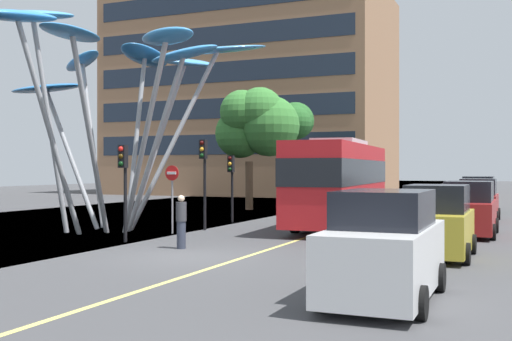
# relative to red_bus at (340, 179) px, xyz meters

# --- Properties ---
(ground) EXTENTS (120.00, 240.00, 0.10)m
(ground) POSITION_rel_red_bus_xyz_m (-2.37, -10.72, -2.15)
(ground) COLOR #424244
(red_bus) EXTENTS (3.16, 11.34, 3.85)m
(red_bus) POSITION_rel_red_bus_xyz_m (0.00, 0.00, 0.00)
(red_bus) COLOR red
(red_bus) RESTS_ON ground
(leaf_sculpture) EXTENTS (12.13, 10.85, 9.06)m
(leaf_sculpture) POSITION_rel_red_bus_xyz_m (-8.15, -5.29, 4.75)
(leaf_sculpture) COLOR #9EA0A5
(leaf_sculpture) RESTS_ON ground
(traffic_light_kerb_near) EXTENTS (0.28, 0.42, 3.41)m
(traffic_light_kerb_near) POSITION_rel_red_bus_xyz_m (-5.46, -8.50, 0.37)
(traffic_light_kerb_near) COLOR black
(traffic_light_kerb_near) RESTS_ON ground
(traffic_light_kerb_far) EXTENTS (0.28, 0.42, 3.79)m
(traffic_light_kerb_far) POSITION_rel_red_bus_xyz_m (-4.86, -3.64, 0.64)
(traffic_light_kerb_far) COLOR black
(traffic_light_kerb_far) RESTS_ON ground
(traffic_light_island_mid) EXTENTS (0.28, 0.42, 3.21)m
(traffic_light_island_mid) POSITION_rel_red_bus_xyz_m (-5.44, 0.30, 0.23)
(traffic_light_island_mid) COLOR black
(traffic_light_island_mid) RESTS_ON ground
(car_parked_near) EXTENTS (1.97, 4.37, 2.16)m
(car_parked_near) POSITION_rel_red_bus_xyz_m (4.90, -14.62, -1.09)
(car_parked_near) COLOR silver
(car_parked_near) RESTS_ON ground
(car_parked_mid) EXTENTS (1.98, 3.82, 2.11)m
(car_parked_mid) POSITION_rel_red_bus_xyz_m (5.11, -8.07, -1.12)
(car_parked_mid) COLOR gold
(car_parked_mid) RESTS_ON ground
(car_parked_far) EXTENTS (2.02, 4.53, 2.10)m
(car_parked_far) POSITION_rel_red_bus_xyz_m (5.51, -1.41, -1.12)
(car_parked_far) COLOR maroon
(car_parked_far) RESTS_ON ground
(car_side_street) EXTENTS (1.94, 3.98, 2.08)m
(car_side_street) POSITION_rel_red_bus_xyz_m (5.42, 5.73, -1.13)
(car_side_street) COLOR maroon
(car_side_street) RESTS_ON ground
(car_far_side) EXTENTS (2.03, 4.29, 2.11)m
(car_far_side) POSITION_rel_red_bus_xyz_m (5.00, 12.94, -1.11)
(car_far_side) COLOR #2D5138
(car_far_side) RESTS_ON ground
(tree_pavement_near) EXTENTS (5.44, 4.11, 7.66)m
(tree_pavement_near) POSITION_rel_red_bus_xyz_m (-7.92, 9.44, 3.36)
(tree_pavement_near) COLOR brown
(tree_pavement_near) RESTS_ON ground
(tree_pavement_far) EXTENTS (4.72, 3.80, 7.48)m
(tree_pavement_far) POSITION_rel_red_bus_xyz_m (-8.82, 16.85, 3.67)
(tree_pavement_far) COLOR brown
(tree_pavement_far) RESTS_ON ground
(pedestrian) EXTENTS (0.34, 0.34, 1.73)m
(pedestrian) POSITION_rel_red_bus_xyz_m (-2.74, -9.22, -1.23)
(pedestrian) COLOR #2D3342
(pedestrian) RESTS_ON ground
(no_entry_sign) EXTENTS (0.60, 0.12, 2.71)m
(no_entry_sign) POSITION_rel_red_bus_xyz_m (-5.37, -5.34, -0.31)
(no_entry_sign) COLOR gray
(no_entry_sign) RESTS_ON ground
(backdrop_building) EXTENTS (27.10, 15.93, 19.85)m
(backdrop_building) POSITION_rel_red_bus_xyz_m (-18.17, 32.51, 7.82)
(backdrop_building) COLOR #936B4C
(backdrop_building) RESTS_ON ground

